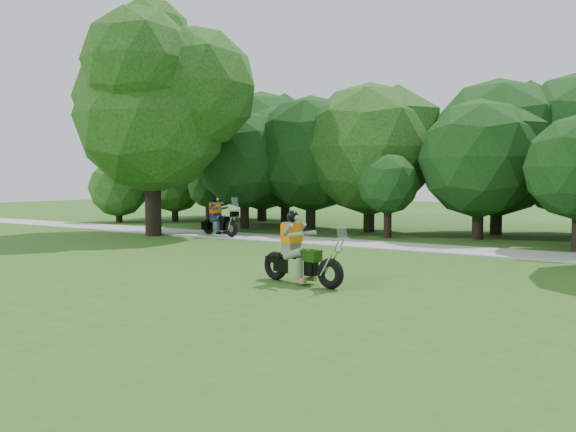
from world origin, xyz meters
The scene contains 6 objects.
ground centered at (0.00, 0.00, 0.00)m, with size 100.00×100.00×0.00m, color #2D5418.
walkway centered at (0.00, 8.00, 0.03)m, with size 60.00×2.20×0.06m, color gray.
tree_line centered at (-0.18, 14.57, 3.65)m, with size 38.85×11.74×7.48m.
big_tree_west centered at (-10.54, 6.85, 5.76)m, with size 8.64×6.56×9.96m.
chopper_motorcycle centered at (0.45, 0.13, 0.62)m, with size 2.34×0.85×1.68m.
touring_motorcycle centered at (-7.81, 7.51, 0.67)m, with size 2.18×0.97×1.67m.
Camera 1 is at (6.92, -10.84, 2.38)m, focal length 35.00 mm.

